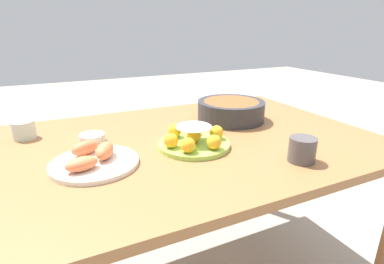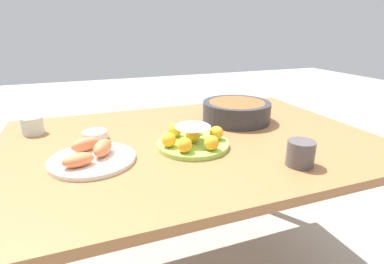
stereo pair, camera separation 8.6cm
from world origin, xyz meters
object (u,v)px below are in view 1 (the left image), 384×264
at_px(serving_bowl, 231,110).
at_px(seafood_platter, 94,160).
at_px(cup_far, 24,130).
at_px(sauce_bowl, 92,138).
at_px(cup_near, 302,150).
at_px(dining_table, 190,159).
at_px(cake_plate, 193,139).

bearing_deg(serving_bowl, seafood_platter, -160.78).
xyz_separation_m(seafood_platter, cup_far, (-0.20, 0.35, 0.02)).
xyz_separation_m(serving_bowl, seafood_platter, (-0.63, -0.22, -0.03)).
bearing_deg(sauce_bowl, cup_near, -38.53).
bearing_deg(seafood_platter, dining_table, 13.02).
bearing_deg(dining_table, seafood_platter, -166.98).
bearing_deg(serving_bowl, cake_plate, -143.27).
xyz_separation_m(sauce_bowl, cup_near, (0.57, -0.45, 0.02)).
height_order(cake_plate, serving_bowl, serving_bowl).
distance_m(seafood_platter, cup_far, 0.41).
bearing_deg(seafood_platter, cup_near, -22.95).
height_order(sauce_bowl, seafood_platter, seafood_platter).
distance_m(dining_table, serving_bowl, 0.33).
xyz_separation_m(dining_table, cup_far, (-0.57, 0.27, 0.12)).
relative_size(cake_plate, seafood_platter, 0.95).
relative_size(serving_bowl, seafood_platter, 1.12).
bearing_deg(dining_table, cup_near, -55.83).
xyz_separation_m(cake_plate, cup_near, (0.25, -0.25, 0.01)).
bearing_deg(seafood_platter, sauce_bowl, 83.40).
bearing_deg(cake_plate, sauce_bowl, 147.69).
xyz_separation_m(cup_near, cup_far, (-0.80, 0.60, -0.01)).
bearing_deg(cup_near, seafood_platter, 157.05).
height_order(serving_bowl, sauce_bowl, serving_bowl).
bearing_deg(cup_far, cake_plate, -32.88).
bearing_deg(sauce_bowl, cup_far, 146.33).
bearing_deg(serving_bowl, cup_near, -94.53).
xyz_separation_m(sauce_bowl, cup_far, (-0.23, 0.15, 0.02)).
height_order(serving_bowl, seafood_platter, serving_bowl).
relative_size(dining_table, cake_plate, 5.46).
bearing_deg(cup_far, seafood_platter, -60.23).
bearing_deg(seafood_platter, cake_plate, 0.44).
relative_size(cake_plate, serving_bowl, 0.85).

